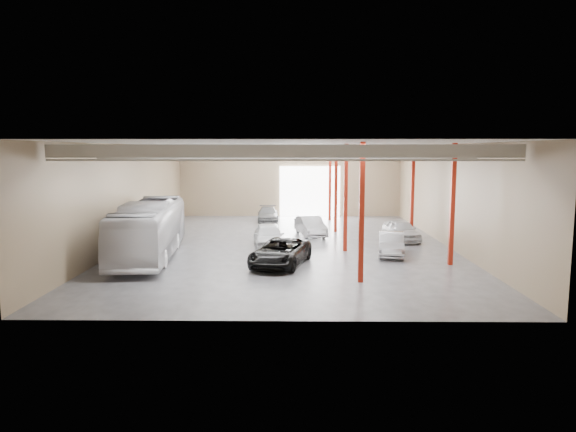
{
  "coord_description": "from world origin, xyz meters",
  "views": [
    {
      "loc": [
        0.48,
        -35.23,
        6.6
      ],
      "look_at": [
        0.04,
        -1.1,
        2.2
      ],
      "focal_mm": 32.0,
      "sensor_mm": 36.0,
      "label": 1
    }
  ],
  "objects_px": {
    "coach_bus": "(150,229)",
    "car_row_c": "(268,214)",
    "car_right_near": "(391,244)",
    "car_right_far": "(401,230)",
    "car_row_b": "(310,226)",
    "black_sedan": "(280,252)",
    "car_row_a": "(269,236)"
  },
  "relations": [
    {
      "from": "coach_bus",
      "to": "black_sedan",
      "type": "xyz_separation_m",
      "value": [
        8.15,
        -2.31,
        -0.96
      ]
    },
    {
      "from": "coach_bus",
      "to": "car_right_far",
      "type": "bearing_deg",
      "value": 13.55
    },
    {
      "from": "car_right_far",
      "to": "car_row_c",
      "type": "bearing_deg",
      "value": 126.99
    },
    {
      "from": "black_sedan",
      "to": "car_row_c",
      "type": "relative_size",
      "value": 1.2
    },
    {
      "from": "coach_bus",
      "to": "car_row_c",
      "type": "xyz_separation_m",
      "value": [
        6.48,
        16.03,
        -1.06
      ]
    },
    {
      "from": "car_row_b",
      "to": "car_right_near",
      "type": "bearing_deg",
      "value": -69.15
    },
    {
      "from": "car_row_a",
      "to": "car_right_far",
      "type": "bearing_deg",
      "value": 11.48
    },
    {
      "from": "car_right_far",
      "to": "black_sedan",
      "type": "bearing_deg",
      "value": -144.88
    },
    {
      "from": "car_row_b",
      "to": "car_right_far",
      "type": "bearing_deg",
      "value": -30.75
    },
    {
      "from": "car_row_b",
      "to": "car_right_near",
      "type": "relative_size",
      "value": 1.05
    },
    {
      "from": "coach_bus",
      "to": "car_row_a",
      "type": "height_order",
      "value": "coach_bus"
    },
    {
      "from": "black_sedan",
      "to": "car_row_a",
      "type": "bearing_deg",
      "value": 115.53
    },
    {
      "from": "car_row_c",
      "to": "car_right_near",
      "type": "height_order",
      "value": "car_right_near"
    },
    {
      "from": "black_sedan",
      "to": "car_right_far",
      "type": "relative_size",
      "value": 1.25
    },
    {
      "from": "car_row_c",
      "to": "car_right_near",
      "type": "relative_size",
      "value": 1.06
    },
    {
      "from": "coach_bus",
      "to": "black_sedan",
      "type": "distance_m",
      "value": 8.53
    },
    {
      "from": "car_row_a",
      "to": "car_row_b",
      "type": "height_order",
      "value": "car_row_a"
    },
    {
      "from": "coach_bus",
      "to": "car_row_b",
      "type": "relative_size",
      "value": 2.7
    },
    {
      "from": "coach_bus",
      "to": "car_row_a",
      "type": "relative_size",
      "value": 2.52
    },
    {
      "from": "car_row_b",
      "to": "coach_bus",
      "type": "bearing_deg",
      "value": -154.26
    },
    {
      "from": "black_sedan",
      "to": "car_right_far",
      "type": "bearing_deg",
      "value": 59.16
    },
    {
      "from": "black_sedan",
      "to": "car_right_near",
      "type": "xyz_separation_m",
      "value": [
        6.91,
        3.05,
        -0.05
      ]
    },
    {
      "from": "black_sedan",
      "to": "car_right_far",
      "type": "xyz_separation_m",
      "value": [
        8.63,
        8.25,
        -0.02
      ]
    },
    {
      "from": "black_sedan",
      "to": "car_right_far",
      "type": "height_order",
      "value": "black_sedan"
    },
    {
      "from": "black_sedan",
      "to": "car_row_b",
      "type": "xyz_separation_m",
      "value": [
        2.04,
        10.4,
        -0.01
      ]
    },
    {
      "from": "car_row_b",
      "to": "car_right_far",
      "type": "relative_size",
      "value": 1.04
    },
    {
      "from": "car_right_near",
      "to": "car_right_far",
      "type": "distance_m",
      "value": 5.48
    },
    {
      "from": "car_row_a",
      "to": "car_right_far",
      "type": "relative_size",
      "value": 1.11
    },
    {
      "from": "car_row_a",
      "to": "car_right_near",
      "type": "xyz_separation_m",
      "value": [
        7.84,
        -2.15,
        -0.12
      ]
    },
    {
      "from": "car_row_a",
      "to": "car_row_c",
      "type": "bearing_deg",
      "value": 87.01
    },
    {
      "from": "car_row_c",
      "to": "car_right_far",
      "type": "distance_m",
      "value": 14.42
    },
    {
      "from": "car_row_c",
      "to": "black_sedan",
      "type": "bearing_deg",
      "value": -88.07
    }
  ]
}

